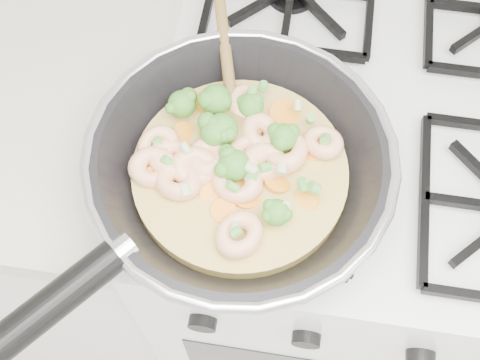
# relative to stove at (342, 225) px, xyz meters

# --- Properties ---
(stove) EXTENTS (0.60, 0.60, 0.92)m
(stove) POSITION_rel_stove_xyz_m (0.00, 0.00, 0.00)
(stove) COLOR white
(stove) RESTS_ON ground
(skillet) EXTENTS (0.41, 0.57, 0.10)m
(skillet) POSITION_rel_stove_xyz_m (-0.18, -0.17, 0.50)
(skillet) COLOR black
(skillet) RESTS_ON stove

